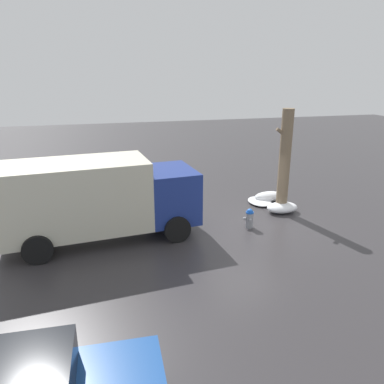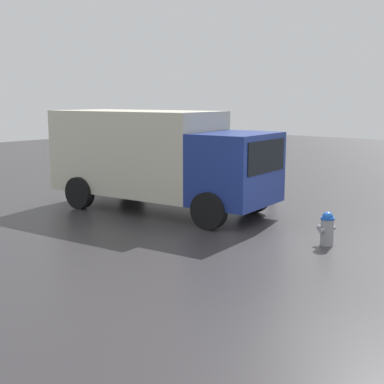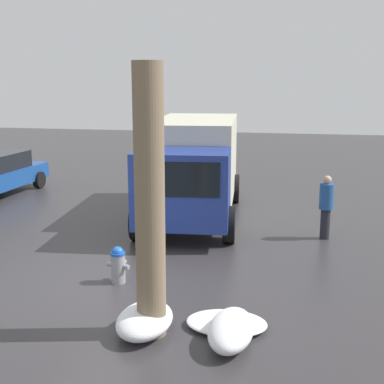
{
  "view_description": "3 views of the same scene",
  "coord_description": "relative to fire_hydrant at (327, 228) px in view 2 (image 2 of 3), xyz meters",
  "views": [
    {
      "loc": [
        5.2,
        11.72,
        5.51
      ],
      "look_at": [
        2.04,
        -0.49,
        1.38
      ],
      "focal_mm": 35.0,
      "sensor_mm": 36.0,
      "label": 1
    },
    {
      "loc": [
        -4.87,
        10.26,
        3.08
      ],
      "look_at": [
        3.39,
        0.42,
        0.83
      ],
      "focal_mm": 50.0,
      "sensor_mm": 36.0,
      "label": 2
    },
    {
      "loc": [
        -9.29,
        -3.4,
        3.88
      ],
      "look_at": [
        3.2,
        -0.79,
        1.17
      ],
      "focal_mm": 50.0,
      "sensor_mm": 36.0,
      "label": 3
    }
  ],
  "objects": [
    {
      "name": "ground_plane",
      "position": [
        -0.0,
        0.0,
        -0.37
      ],
      "size": [
        60.0,
        60.0,
        0.0
      ],
      "primitive_type": "plane",
      "color": "#333033"
    },
    {
      "name": "fire_hydrant",
      "position": [
        0.0,
        0.0,
        0.0
      ],
      "size": [
        0.39,
        0.48,
        0.73
      ],
      "rotation": [
        0.0,
        0.0,
        6.07
      ],
      "color": "gray",
      "rests_on": "ground_plane"
    },
    {
      "name": "delivery_truck",
      "position": [
        5.34,
        -0.39,
        1.14
      ],
      "size": [
        6.65,
        3.01,
        2.74
      ],
      "rotation": [
        0.0,
        0.0,
        1.67
      ],
      "color": "navy",
      "rests_on": "ground_plane"
    },
    {
      "name": "pedestrian",
      "position": [
        3.83,
        -4.02,
        0.49
      ],
      "size": [
        0.34,
        0.34,
        1.58
      ],
      "rotation": [
        0.0,
        0.0,
        2.24
      ],
      "color": "#23232D",
      "rests_on": "ground_plane"
    }
  ]
}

